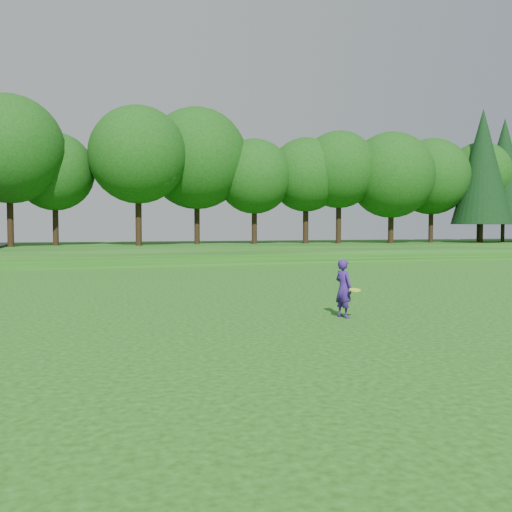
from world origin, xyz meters
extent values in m
plane|color=#18420C|center=(0.00, 0.00, 0.00)|extent=(140.00, 140.00, 0.00)
cube|color=#18420C|center=(0.00, 34.00, 0.30)|extent=(130.00, 30.00, 0.60)
cube|color=gray|center=(0.00, 20.00, 0.02)|extent=(130.00, 1.60, 0.04)
imported|color=navy|center=(-0.17, 0.69, 0.71)|extent=(0.48, 0.59, 1.41)
cylinder|color=yellow|center=(-0.06, 0.32, 0.70)|extent=(0.27, 0.27, 0.07)
camera|label=1|loc=(-6.11, -11.76, 2.20)|focal=40.00mm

